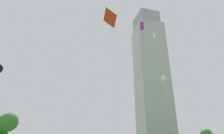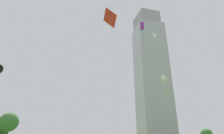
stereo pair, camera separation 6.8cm
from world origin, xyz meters
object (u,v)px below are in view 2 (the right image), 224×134
object	(u,v)px
kite_flying_0	(142,26)
kite_flying_6	(110,19)
park_tree_0	(206,134)
kite_flying_1	(165,79)
park_tree_2	(9,122)
kite_flying_4	(155,36)
distant_highrise_1	(151,71)
park_tree_1	(3,131)
distant_highrise_0	(152,80)

from	to	relation	value
kite_flying_0	kite_flying_6	world-z (taller)	kite_flying_0
park_tree_0	kite_flying_1	bearing A→B (deg)	-172.26
park_tree_2	kite_flying_6	bearing A→B (deg)	-53.22
kite_flying_4	distant_highrise_1	size ratio (longest dim) A/B	0.30
kite_flying_1	park_tree_2	xyz separation A→B (m)	(-37.69, 9.38, -10.49)
kite_flying_4	park_tree_1	bearing A→B (deg)	161.73
kite_flying_4	park_tree_0	distance (m)	28.39
distant_highrise_0	distant_highrise_1	size ratio (longest dim) A/B	0.84
distant_highrise_0	kite_flying_1	bearing A→B (deg)	-109.23
kite_flying_4	kite_flying_6	size ratio (longest dim) A/B	1.48
kite_flying_0	kite_flying_6	size ratio (longest dim) A/B	1.76
kite_flying_1	distant_highrise_0	size ratio (longest dim) A/B	0.21
park_tree_1	distant_highrise_1	bearing A→B (deg)	43.40
kite_flying_1	kite_flying_6	xyz separation A→B (m)	(-17.44, -17.70, 3.01)
kite_flying_0	park_tree_2	distance (m)	44.98
distant_highrise_1	kite_flying_4	bearing A→B (deg)	-117.43
kite_flying_0	kite_flying_4	distance (m)	6.66
park_tree_1	kite_flying_1	bearing A→B (deg)	-18.45
park_tree_1	distant_highrise_1	world-z (taller)	distant_highrise_1
park_tree_0	park_tree_2	world-z (taller)	park_tree_2
park_tree_0	park_tree_2	xyz separation A→B (m)	(-47.76, 8.01, 2.57)
kite_flying_4	kite_flying_6	bearing A→B (deg)	-131.42
park_tree_2	distant_highrise_1	xyz separation A→B (m)	(69.51, 71.87, 45.10)
kite_flying_1	kite_flying_4	size ratio (longest dim) A/B	0.58
kite_flying_0	park_tree_1	world-z (taller)	kite_flying_0
kite_flying_0	kite_flying_4	size ratio (longest dim) A/B	1.19
kite_flying_1	park_tree_0	distance (m)	16.55
kite_flying_6	park_tree_0	xyz separation A→B (m)	(27.51, 19.07, -16.07)
distant_highrise_0	distant_highrise_1	xyz separation A→B (m)	(1.76, 4.81, 8.24)
kite_flying_0	distant_highrise_1	xyz separation A→B (m)	(35.34, 77.31, 16.37)
park_tree_0	distant_highrise_1	world-z (taller)	distant_highrise_1
kite_flying_4	distant_highrise_0	size ratio (longest dim) A/B	0.35
distant_highrise_1	kite_flying_0	bearing A→B (deg)	-119.67
distant_highrise_0	park_tree_1	bearing A→B (deg)	-135.76
park_tree_0	park_tree_1	bearing A→B (deg)	166.55
kite_flying_1	kite_flying_6	world-z (taller)	kite_flying_6
kite_flying_4	kite_flying_6	distance (m)	26.31
kite_flying_0	park_tree_2	world-z (taller)	kite_flying_0
park_tree_1	park_tree_2	xyz separation A→B (m)	(2.31, -3.96, 1.83)
kite_flying_0	kite_flying_4	world-z (taller)	kite_flying_0
distant_highrise_0	distant_highrise_1	bearing A→B (deg)	72.11
kite_flying_1	park_tree_2	world-z (taller)	kite_flying_1
kite_flying_6	park_tree_2	bearing A→B (deg)	126.78
kite_flying_0	distant_highrise_0	size ratio (longest dim) A/B	0.42
kite_flying_6	park_tree_2	world-z (taller)	kite_flying_6
park_tree_1	distant_highrise_1	size ratio (longest dim) A/B	0.06
park_tree_0	park_tree_2	distance (m)	48.49
kite_flying_6	distant_highrise_0	size ratio (longest dim) A/B	0.24
kite_flying_4	park_tree_2	size ratio (longest dim) A/B	3.61
kite_flying_1	distant_highrise_0	bearing A→B (deg)	68.53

